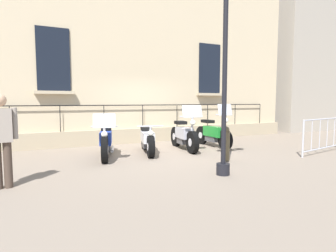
{
  "coord_description": "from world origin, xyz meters",
  "views": [
    {
      "loc": [
        7.66,
        -3.58,
        1.54
      ],
      "look_at": [
        0.17,
        0.0,
        0.8
      ],
      "focal_mm": 29.58,
      "sensor_mm": 36.0,
      "label": 1
    }
  ],
  "objects_px": {
    "motorcycle_blue": "(106,142)",
    "motorcycle_white": "(147,140)",
    "lamppost": "(225,34)",
    "motorcycle_green": "(213,134)",
    "bollard": "(225,143)",
    "motorcycle_silver": "(184,136)",
    "pedestrian_standing": "(1,136)",
    "crowd_barrier": "(324,134)"
  },
  "relations": [
    {
      "from": "motorcycle_green",
      "to": "pedestrian_standing",
      "type": "bearing_deg",
      "value": -70.38
    },
    {
      "from": "motorcycle_white",
      "to": "motorcycle_silver",
      "type": "bearing_deg",
      "value": 91.35
    },
    {
      "from": "motorcycle_blue",
      "to": "crowd_barrier",
      "type": "bearing_deg",
      "value": 70.1
    },
    {
      "from": "bollard",
      "to": "motorcycle_green",
      "type": "bearing_deg",
      "value": 153.38
    },
    {
      "from": "motorcycle_white",
      "to": "motorcycle_silver",
      "type": "distance_m",
      "value": 1.26
    },
    {
      "from": "motorcycle_white",
      "to": "motorcycle_blue",
      "type": "bearing_deg",
      "value": -86.03
    },
    {
      "from": "lamppost",
      "to": "crowd_barrier",
      "type": "distance_m",
      "value": 4.85
    },
    {
      "from": "motorcycle_white",
      "to": "pedestrian_standing",
      "type": "xyz_separation_m",
      "value": [
        2.04,
        -3.54,
        0.56
      ]
    },
    {
      "from": "motorcycle_green",
      "to": "crowd_barrier",
      "type": "height_order",
      "value": "motorcycle_green"
    },
    {
      "from": "motorcycle_green",
      "to": "pedestrian_standing",
      "type": "distance_m",
      "value": 6.33
    },
    {
      "from": "motorcycle_white",
      "to": "crowd_barrier",
      "type": "distance_m",
      "value": 5.25
    },
    {
      "from": "crowd_barrier",
      "to": "pedestrian_standing",
      "type": "distance_m",
      "value": 8.29
    },
    {
      "from": "motorcycle_silver",
      "to": "motorcycle_green",
      "type": "distance_m",
      "value": 1.15
    },
    {
      "from": "lamppost",
      "to": "motorcycle_blue",
      "type": "bearing_deg",
      "value": -148.22
    },
    {
      "from": "motorcycle_white",
      "to": "motorcycle_green",
      "type": "height_order",
      "value": "motorcycle_green"
    },
    {
      "from": "motorcycle_blue",
      "to": "pedestrian_standing",
      "type": "distance_m",
      "value": 3.05
    },
    {
      "from": "motorcycle_green",
      "to": "crowd_barrier",
      "type": "xyz_separation_m",
      "value": [
        2.33,
        2.33,
        0.11
      ]
    },
    {
      "from": "motorcycle_green",
      "to": "crowd_barrier",
      "type": "distance_m",
      "value": 3.3
    },
    {
      "from": "motorcycle_silver",
      "to": "bollard",
      "type": "relative_size",
      "value": 2.34
    },
    {
      "from": "motorcycle_white",
      "to": "bollard",
      "type": "relative_size",
      "value": 2.26
    },
    {
      "from": "motorcycle_blue",
      "to": "pedestrian_standing",
      "type": "height_order",
      "value": "pedestrian_standing"
    },
    {
      "from": "motorcycle_blue",
      "to": "crowd_barrier",
      "type": "height_order",
      "value": "motorcycle_blue"
    },
    {
      "from": "crowd_barrier",
      "to": "lamppost",
      "type": "bearing_deg",
      "value": -80.2
    },
    {
      "from": "motorcycle_green",
      "to": "bollard",
      "type": "relative_size",
      "value": 2.23
    },
    {
      "from": "motorcycle_silver",
      "to": "crowd_barrier",
      "type": "xyz_separation_m",
      "value": [
        2.29,
        3.48,
        0.12
      ]
    },
    {
      "from": "motorcycle_blue",
      "to": "motorcycle_white",
      "type": "height_order",
      "value": "motorcycle_blue"
    },
    {
      "from": "motorcycle_white",
      "to": "motorcycle_green",
      "type": "xyz_separation_m",
      "value": [
        -0.08,
        2.41,
        0.07
      ]
    },
    {
      "from": "motorcycle_green",
      "to": "bollard",
      "type": "bearing_deg",
      "value": -26.62
    },
    {
      "from": "motorcycle_blue",
      "to": "lamppost",
      "type": "relative_size",
      "value": 0.52
    },
    {
      "from": "motorcycle_blue",
      "to": "motorcycle_silver",
      "type": "height_order",
      "value": "motorcycle_silver"
    },
    {
      "from": "bollard",
      "to": "pedestrian_standing",
      "type": "xyz_separation_m",
      "value": [
        0.16,
        -4.97,
        0.49
      ]
    },
    {
      "from": "motorcycle_silver",
      "to": "pedestrian_standing",
      "type": "height_order",
      "value": "pedestrian_standing"
    },
    {
      "from": "motorcycle_blue",
      "to": "motorcycle_green",
      "type": "relative_size",
      "value": 1.07
    },
    {
      "from": "motorcycle_green",
      "to": "lamppost",
      "type": "height_order",
      "value": "lamppost"
    },
    {
      "from": "motorcycle_blue",
      "to": "motorcycle_white",
      "type": "distance_m",
      "value": 1.26
    },
    {
      "from": "motorcycle_silver",
      "to": "motorcycle_green",
      "type": "xyz_separation_m",
      "value": [
        -0.05,
        1.15,
        0.01
      ]
    },
    {
      "from": "bollard",
      "to": "pedestrian_standing",
      "type": "bearing_deg",
      "value": -88.11
    },
    {
      "from": "crowd_barrier",
      "to": "bollard",
      "type": "relative_size",
      "value": 2.62
    },
    {
      "from": "lamppost",
      "to": "pedestrian_standing",
      "type": "relative_size",
      "value": 2.46
    },
    {
      "from": "motorcycle_white",
      "to": "motorcycle_green",
      "type": "distance_m",
      "value": 2.41
    },
    {
      "from": "motorcycle_white",
      "to": "motorcycle_silver",
      "type": "relative_size",
      "value": 0.97
    },
    {
      "from": "motorcycle_white",
      "to": "bollard",
      "type": "xyz_separation_m",
      "value": [
        1.88,
        1.43,
        0.07
      ]
    }
  ]
}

